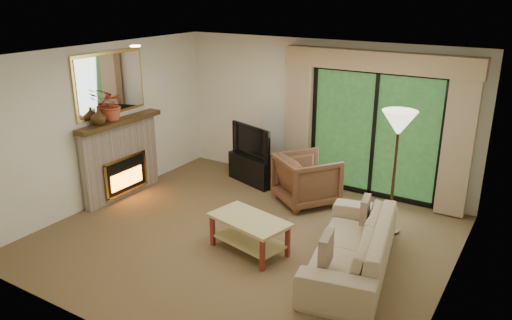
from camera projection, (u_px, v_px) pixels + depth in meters
The scene contains 22 objects.
floor at pixel (245, 237), 7.22m from camera, with size 5.50×5.50×0.00m, color brown.
ceiling at pixel (244, 56), 6.36m from camera, with size 5.50×5.50×0.00m, color silver.
wall_back at pixel (321, 114), 8.80m from camera, with size 5.00×5.00×0.00m, color white.
wall_front at pixel (104, 222), 4.78m from camera, with size 5.00×5.00×0.00m, color white.
wall_left at pixel (103, 125), 8.15m from camera, with size 5.00×5.00×0.00m, color white.
wall_right at pixel (456, 194), 5.43m from camera, with size 5.00×5.00×0.00m, color white.
fireplace at pixel (121, 158), 8.45m from camera, with size 0.24×1.70×1.37m, color gray, non-canonical shape.
mirror at pixel (110, 83), 8.08m from camera, with size 0.07×1.45×1.02m, color gold, non-canonical shape.
sliding_door at pixel (374, 134), 8.33m from camera, with size 2.26×0.10×2.16m, color black, non-canonical shape.
curtain_left at pixel (299, 119), 8.88m from camera, with size 0.45×0.18×2.35m, color tan.
curtain_right at pixel (458, 143), 7.55m from camera, with size 0.45×0.18×2.35m, color tan.
cornice at pixel (378, 61), 7.86m from camera, with size 3.20×0.24×0.32m, color tan.
media_console at pixel (255, 168), 9.21m from camera, with size 1.02×0.46×0.51m, color black.
tv at pixel (255, 140), 9.03m from camera, with size 1.01×0.13×0.58m, color black.
armchair at pixel (307, 179), 8.25m from camera, with size 0.89×0.91×0.83m, color brown.
sofa at pixel (352, 245), 6.33m from camera, with size 2.27×0.89×0.66m, color tan.
pillow_near at pixel (326, 250), 5.76m from camera, with size 0.10×0.39×0.39m, color brown.
pillow_far at pixel (365, 210), 6.82m from camera, with size 0.09×0.35×0.35m, color brown.
coffee_table at pixel (249, 235), 6.78m from camera, with size 1.09×0.60×0.49m, color tan, non-canonical shape.
floor_lamp at pixel (394, 173), 7.12m from camera, with size 0.49×0.49×1.83m, color beige, non-canonical shape.
vase at pixel (98, 117), 7.85m from camera, with size 0.24×0.24×0.25m, color #3E2A12.
branches at pixel (112, 105), 8.05m from camera, with size 0.47×0.41×0.52m, color #C65133.
Camera 1 is at (3.50, -5.41, 3.44)m, focal length 35.00 mm.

